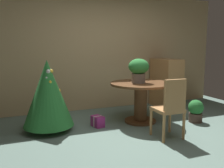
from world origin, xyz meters
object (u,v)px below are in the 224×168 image
object	(u,v)px
flower_vase	(139,69)
wooden_cabinet	(166,83)
gift_box_purple	(98,121)
wooden_chair_near	(171,106)
round_dining_table	(141,95)
potted_plant	(196,111)
holiday_tree	(48,93)

from	to	relation	value
flower_vase	wooden_cabinet	size ratio (longest dim) A/B	0.40
gift_box_purple	wooden_chair_near	bearing A→B (deg)	-49.42
round_dining_table	potted_plant	size ratio (longest dim) A/B	2.67
gift_box_purple	potted_plant	size ratio (longest dim) A/B	0.63
round_dining_table	wooden_cabinet	size ratio (longest dim) A/B	1.01
wooden_chair_near	round_dining_table	bearing A→B (deg)	90.00
round_dining_table	gift_box_purple	distance (m)	0.95
flower_vase	gift_box_purple	xyz separation A→B (m)	(-0.80, 0.04, -0.93)
gift_box_purple	flower_vase	bearing A→B (deg)	-2.90
holiday_tree	potted_plant	bearing A→B (deg)	-11.54
round_dining_table	flower_vase	xyz separation A→B (m)	(-0.06, -0.01, 0.51)
flower_vase	holiday_tree	bearing A→B (deg)	174.70
holiday_tree	potted_plant	xyz separation A→B (m)	(2.67, -0.55, -0.43)
wooden_cabinet	holiday_tree	bearing A→B (deg)	-166.09
holiday_tree	round_dining_table	bearing A→B (deg)	-4.80
round_dining_table	wooden_cabinet	xyz separation A→B (m)	(1.13, 0.84, 0.06)
wooden_cabinet	potted_plant	size ratio (longest dim) A/B	2.65
gift_box_purple	potted_plant	xyz separation A→B (m)	(1.83, -0.43, 0.13)
potted_plant	wooden_chair_near	bearing A→B (deg)	-150.07
flower_vase	wooden_cabinet	distance (m)	1.53
flower_vase	gift_box_purple	bearing A→B (deg)	177.10
wooden_cabinet	potted_plant	xyz separation A→B (m)	(-0.15, -1.24, -0.35)
gift_box_purple	holiday_tree	bearing A→B (deg)	172.45
round_dining_table	potted_plant	bearing A→B (deg)	-22.46
wooden_chair_near	holiday_tree	size ratio (longest dim) A/B	0.79
holiday_tree	gift_box_purple	bearing A→B (deg)	-7.55
wooden_chair_near	wooden_cabinet	size ratio (longest dim) A/B	0.84
round_dining_table	wooden_chair_near	bearing A→B (deg)	-90.00
flower_vase	holiday_tree	size ratio (longest dim) A/B	0.37
wooden_cabinet	round_dining_table	bearing A→B (deg)	-143.24
wooden_chair_near	potted_plant	xyz separation A→B (m)	(0.98, 0.56, -0.30)
holiday_tree	wooden_cabinet	size ratio (longest dim) A/B	1.07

